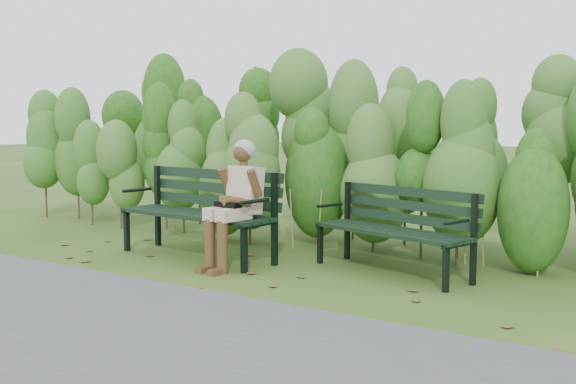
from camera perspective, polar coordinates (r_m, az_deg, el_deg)
The scene contains 7 objects.
ground at distance 6.60m, azimuth -1.68°, elevation -6.75°, with size 80.00×80.00×0.00m, color #344618.
footpath at distance 5.01m, azimuth -16.55°, elevation -10.97°, with size 60.00×2.50×0.01m, color #474749.
hedge_band at distance 8.04m, azimuth 5.96°, elevation 4.50°, with size 11.04×1.67×2.42m.
leaf_litter at distance 6.27m, azimuth -2.73°, elevation -7.38°, with size 5.73×1.76×0.01m.
bench_left at distance 7.31m, azimuth -7.21°, elevation -1.14°, with size 1.94×0.80×0.94m.
bench_right at distance 6.56m, azimuth 9.25°, elevation -2.59°, with size 1.73×0.98×0.82m.
seated_woman at distance 6.69m, azimuth -4.41°, elevation -0.23°, with size 0.50×0.73×1.28m.
Camera 1 is at (3.70, -5.27, 1.42)m, focal length 42.00 mm.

